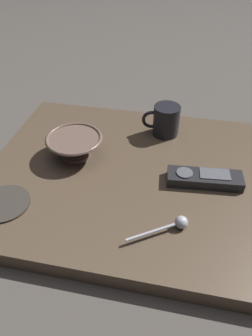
# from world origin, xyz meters

# --- Properties ---
(ground_plane) EXTENTS (6.00, 6.00, 0.00)m
(ground_plane) POSITION_xyz_m (0.00, 0.00, 0.00)
(ground_plane) COLOR #47423D
(table) EXTENTS (0.65, 0.56, 0.04)m
(table) POSITION_xyz_m (0.00, 0.00, 0.02)
(table) COLOR #4C3D2D
(table) RESTS_ON ground
(cereal_bowl) EXTENTS (0.14, 0.14, 0.06)m
(cereal_bowl) POSITION_xyz_m (-0.13, 0.03, 0.07)
(cereal_bowl) COLOR brown
(cereal_bowl) RESTS_ON table
(coffee_mug) EXTENTS (0.10, 0.07, 0.08)m
(coffee_mug) POSITION_xyz_m (0.08, 0.18, 0.08)
(coffee_mug) COLOR black
(coffee_mug) RESTS_ON table
(teaspoon) EXTENTS (0.11, 0.08, 0.03)m
(teaspoon) POSITION_xyz_m (0.14, -0.15, 0.05)
(teaspoon) COLOR #A3A5B2
(teaspoon) RESTS_ON table
(tv_remote_near) EXTENTS (0.17, 0.07, 0.03)m
(tv_remote_near) POSITION_xyz_m (0.19, -0.01, 0.05)
(tv_remote_near) COLOR black
(tv_remote_near) RESTS_ON table
(drink_coaster) EXTENTS (0.11, 0.11, 0.01)m
(drink_coaster) POSITION_xyz_m (-0.22, -0.16, 0.04)
(drink_coaster) COLOR #332D28
(drink_coaster) RESTS_ON table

